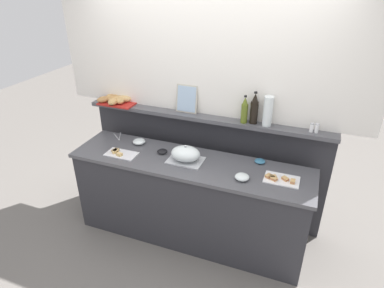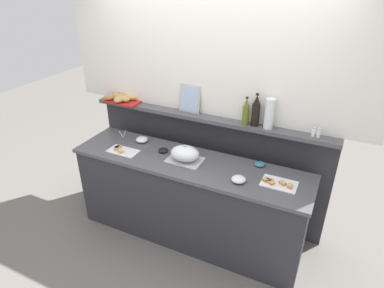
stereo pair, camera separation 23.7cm
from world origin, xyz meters
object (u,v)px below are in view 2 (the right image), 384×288
(serving_cloche, at_px, (185,154))
(condiment_bowl_red, at_px, (260,164))
(glass_bowl_large, at_px, (142,140))
(water_carafe, at_px, (269,114))
(framed_picture, at_px, (190,99))
(salt_shaker, at_px, (314,132))
(wine_bottle_dark, at_px, (256,111))
(bread_basket, at_px, (122,97))
(sandwich_platter_side, at_px, (278,183))
(serving_tongs, at_px, (123,134))
(sandwich_platter_front, at_px, (122,150))
(pepper_shaker, at_px, (319,133))
(olive_oil_bottle, at_px, (246,112))
(condiment_bowl_dark, at_px, (163,150))

(serving_cloche, height_order, condiment_bowl_red, serving_cloche)
(glass_bowl_large, height_order, condiment_bowl_red, glass_bowl_large)
(glass_bowl_large, relative_size, water_carafe, 0.45)
(condiment_bowl_red, relative_size, water_carafe, 0.35)
(condiment_bowl_red, xyz_separation_m, framed_picture, (-0.83, 0.22, 0.44))
(salt_shaker, height_order, framed_picture, framed_picture)
(wine_bottle_dark, relative_size, bread_basket, 0.74)
(sandwich_platter_side, distance_m, glass_bowl_large, 1.50)
(serving_cloche, height_order, salt_shaker, salt_shaker)
(glass_bowl_large, height_order, wine_bottle_dark, wine_bottle_dark)
(water_carafe, bearing_deg, serving_tongs, -173.03)
(sandwich_platter_side, height_order, sandwich_platter_front, same)
(sandwich_platter_side, height_order, pepper_shaker, pepper_shaker)
(sandwich_platter_front, bearing_deg, wine_bottle_dark, 23.36)
(serving_cloche, distance_m, bread_basket, 1.10)
(sandwich_platter_front, height_order, wine_bottle_dark, wine_bottle_dark)
(sandwich_platter_front, bearing_deg, serving_tongs, 124.34)
(glass_bowl_large, xyz_separation_m, condiment_bowl_red, (1.26, 0.06, -0.01))
(water_carafe, bearing_deg, wine_bottle_dark, 177.28)
(salt_shaker, bearing_deg, framed_picture, 178.22)
(framed_picture, bearing_deg, sandwich_platter_front, -132.23)
(sandwich_platter_side, distance_m, salt_shaker, 0.57)
(serving_cloche, bearing_deg, framed_picture, 110.12)
(sandwich_platter_front, distance_m, framed_picture, 0.87)
(salt_shaker, bearing_deg, wine_bottle_dark, 179.34)
(serving_tongs, xyz_separation_m, olive_oil_bottle, (1.34, 0.18, 0.43))
(wine_bottle_dark, bearing_deg, serving_tongs, -172.16)
(framed_picture, bearing_deg, condiment_bowl_dark, -107.19)
(sandwich_platter_side, xyz_separation_m, condiment_bowl_red, (-0.23, 0.23, 0.01))
(water_carafe, bearing_deg, serving_cloche, -149.46)
(water_carafe, bearing_deg, pepper_shaker, 0.00)
(serving_cloche, bearing_deg, salt_shaker, 20.18)
(serving_tongs, distance_m, wine_bottle_dark, 1.51)
(glass_bowl_large, bearing_deg, sandwich_platter_side, -6.40)
(serving_cloche, xyz_separation_m, bread_basket, (-0.99, 0.40, 0.28))
(olive_oil_bottle, bearing_deg, wine_bottle_dark, 12.96)
(salt_shaker, distance_m, pepper_shaker, 0.04)
(sandwich_platter_front, height_order, pepper_shaker, pepper_shaker)
(pepper_shaker, bearing_deg, condiment_bowl_red, -158.17)
(sandwich_platter_side, xyz_separation_m, wine_bottle_dark, (-0.36, 0.42, 0.45))
(serving_cloche, relative_size, bread_basket, 0.79)
(sandwich_platter_front, xyz_separation_m, water_carafe, (1.33, 0.51, 0.45))
(sandwich_platter_side, bearing_deg, wine_bottle_dark, 130.38)
(serving_tongs, xyz_separation_m, framed_picture, (0.72, 0.23, 0.45))
(condiment_bowl_red, relative_size, bread_basket, 0.23)
(condiment_bowl_red, xyz_separation_m, pepper_shaker, (0.45, 0.18, 0.34))
(sandwich_platter_side, relative_size, glass_bowl_large, 2.32)
(sandwich_platter_side, relative_size, olive_oil_bottle, 1.09)
(condiment_bowl_red, height_order, olive_oil_bottle, olive_oil_bottle)
(sandwich_platter_side, bearing_deg, serving_cloche, 179.01)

